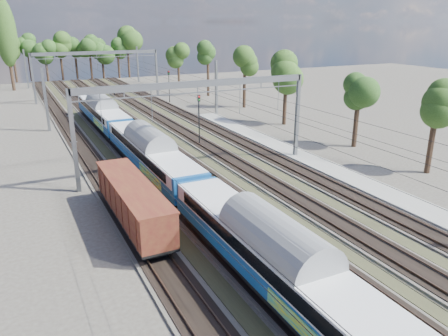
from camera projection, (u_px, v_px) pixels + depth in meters
name	position (u px, v px, depth m)	size (l,w,h in m)	color
track_bed	(153.00, 137.00, 55.99)	(21.00, 130.00, 0.34)	#47423A
platform	(363.00, 184.00, 39.80)	(3.00, 70.00, 0.30)	gray
catenary	(136.00, 81.00, 60.65)	(25.65, 130.00, 9.00)	slate
tree_belt	(110.00, 51.00, 95.74)	(38.68, 101.60, 11.94)	black
poplar	(6.00, 33.00, 91.13)	(4.40, 4.40, 19.04)	black
emu_train	(151.00, 149.00, 41.29)	(3.15, 66.55, 4.60)	black
freight_boxcar	(133.00, 201.00, 31.28)	(2.58, 12.45, 3.21)	black
worker	(114.00, 91.00, 87.39)	(0.72, 0.47, 1.98)	black
signal_near	(199.00, 114.00, 51.86)	(0.43, 0.40, 6.01)	black
signal_far	(169.00, 83.00, 79.70)	(0.41, 0.37, 5.76)	black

